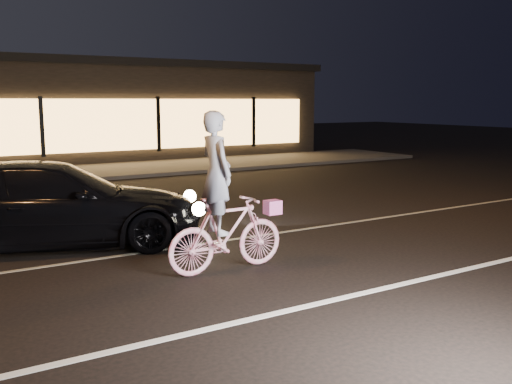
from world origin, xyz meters
TOP-DOWN VIEW (x-y plane):
  - ground at (0.00, 0.00)m, footprint 90.00×90.00m
  - lane_stripe_near at (0.00, -1.50)m, footprint 60.00×0.12m
  - lane_stripe_far at (0.00, 2.00)m, footprint 60.00×0.10m
  - sidewalk at (0.00, 13.00)m, footprint 30.00×4.00m
  - storefront at (0.00, 18.97)m, footprint 25.40×8.42m
  - cyclist at (-0.33, 0.35)m, footprint 1.90×0.65m
  - sedan at (-2.16, 3.24)m, footprint 5.53×3.61m

SIDE VIEW (x-z plane):
  - ground at x=0.00m, z-range 0.00..0.00m
  - lane_stripe_near at x=0.00m, z-range 0.00..0.01m
  - lane_stripe_far at x=0.00m, z-range 0.00..0.01m
  - sidewalk at x=0.00m, z-range 0.00..0.12m
  - sedan at x=-2.16m, z-range 0.00..1.49m
  - cyclist at x=-0.33m, z-range -0.35..2.05m
  - storefront at x=0.00m, z-range 0.05..4.25m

